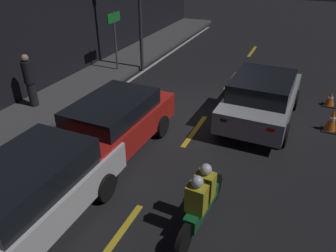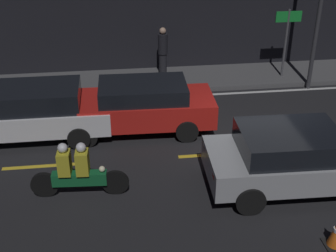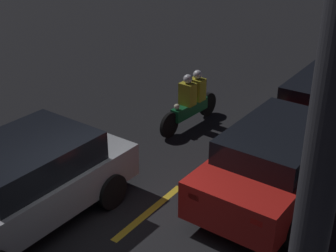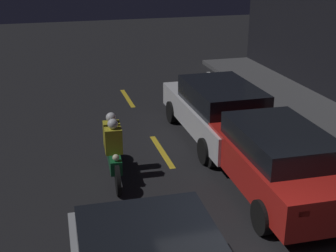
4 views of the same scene
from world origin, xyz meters
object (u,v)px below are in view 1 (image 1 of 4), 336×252
object	(u,v)px
pedestrian	(30,80)
traffic_cone_near	(332,120)
sedan_white	(23,199)
hatchback_silver	(262,97)
taxi_red	(110,126)
shop_sign	(114,29)
traffic_cone_mid	(330,99)
motorcycle	(201,201)

from	to	relation	value
pedestrian	traffic_cone_near	bearing A→B (deg)	-75.24
sedan_white	hatchback_silver	size ratio (longest dim) A/B	1.10
hatchback_silver	traffic_cone_near	bearing A→B (deg)	-83.52
sedan_white	taxi_red	size ratio (longest dim) A/B	1.02
traffic_cone_near	shop_sign	xyz separation A→B (m)	(1.84, 8.43, 1.50)
traffic_cone_mid	sedan_white	bearing A→B (deg)	147.82
taxi_red	traffic_cone_mid	bearing A→B (deg)	137.21
pedestrian	motorcycle	bearing A→B (deg)	-112.30
hatchback_silver	traffic_cone_mid	world-z (taller)	hatchback_silver
traffic_cone_near	hatchback_silver	bearing A→B (deg)	94.86
sedan_white	pedestrian	size ratio (longest dim) A/B	2.63
traffic_cone_mid	shop_sign	size ratio (longest dim) A/B	0.20
pedestrian	shop_sign	distance (m)	4.35
sedan_white	motorcycle	bearing A→B (deg)	115.41
traffic_cone_near	traffic_cone_mid	distance (m)	1.88
hatchback_silver	traffic_cone_mid	size ratio (longest dim) A/B	8.56
hatchback_silver	motorcycle	distance (m)	4.99
taxi_red	traffic_cone_mid	size ratio (longest dim) A/B	9.24
hatchback_silver	pedestrian	size ratio (longest dim) A/B	2.39
shop_sign	taxi_red	bearing A→B (deg)	-150.28
hatchback_silver	shop_sign	world-z (taller)	shop_sign
sedan_white	shop_sign	size ratio (longest dim) A/B	1.91
hatchback_silver	traffic_cone_near	distance (m)	2.13
taxi_red	pedestrian	distance (m)	3.93
taxi_red	motorcycle	world-z (taller)	taxi_red
sedan_white	motorcycle	size ratio (longest dim) A/B	2.05
traffic_cone_mid	pedestrian	world-z (taller)	pedestrian
taxi_red	pedestrian	world-z (taller)	pedestrian
motorcycle	pedestrian	world-z (taller)	pedestrian
taxi_red	hatchback_silver	xyz separation A→B (m)	(3.39, -3.27, 0.02)
sedan_white	motorcycle	distance (m)	3.29
sedan_white	traffic_cone_mid	bearing A→B (deg)	148.00
hatchback_silver	pedestrian	xyz separation A→B (m)	(-2.22, 7.01, 0.25)
sedan_white	traffic_cone_near	size ratio (longest dim) A/B	6.51
sedan_white	shop_sign	bearing A→B (deg)	-159.48
traffic_cone_mid	motorcycle	bearing A→B (deg)	161.63
traffic_cone_near	pedestrian	bearing A→B (deg)	104.76
sedan_white	shop_sign	world-z (taller)	shop_sign
motorcycle	traffic_cone_mid	size ratio (longest dim) A/B	4.61
motorcycle	traffic_cone_mid	distance (m)	7.42
taxi_red	pedestrian	size ratio (longest dim) A/B	2.58
hatchback_silver	traffic_cone_mid	bearing A→B (deg)	-43.42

